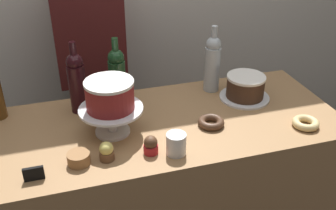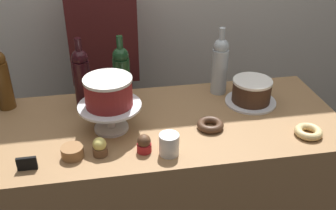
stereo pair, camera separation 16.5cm
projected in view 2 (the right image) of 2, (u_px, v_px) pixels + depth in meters
The scene contains 17 objects.
display_counter at pixel (168, 201), 1.92m from camera, with size 1.50×0.65×0.92m.
cake_stand_pedestal at pixel (110, 112), 1.60m from camera, with size 0.26×0.26×0.12m.
white_layer_cake at pixel (108, 92), 1.55m from camera, with size 0.19×0.19×0.12m.
silver_serving_platter at pixel (250, 102), 1.83m from camera, with size 0.24×0.24×0.01m.
chocolate_round_cake at pixel (252, 90), 1.80m from camera, with size 0.18×0.18×0.11m.
wine_bottle_clear at pixel (220, 65), 1.85m from camera, with size 0.08×0.08×0.33m.
wine_bottle_amber at pixel (1, 79), 1.73m from camera, with size 0.08×0.08×0.33m.
wine_bottle_dark_red at pixel (82, 77), 1.74m from camera, with size 0.08×0.08×0.33m.
wine_bottle_green at pixel (122, 75), 1.76m from camera, with size 0.08×0.08×0.33m.
cupcake_lemon at pixel (100, 147), 1.47m from camera, with size 0.06×0.06×0.07m.
cupcake_chocolate at pixel (144, 144), 1.49m from camera, with size 0.06×0.06×0.07m.
donut_chocolate at pixel (210, 125), 1.64m from camera, with size 0.11×0.11×0.03m.
donut_glazed at pixel (308, 132), 1.59m from camera, with size 0.11×0.11×0.03m.
cookie_stack at pixel (72, 152), 1.46m from camera, with size 0.08×0.08×0.04m.
price_sign_chalkboard at pixel (27, 164), 1.40m from camera, with size 0.07×0.01×0.05m.
coffee_cup_ceramic at pixel (169, 144), 1.47m from camera, with size 0.08×0.08×0.09m.
barista_figure at pixel (106, 77), 2.26m from camera, with size 0.36×0.22×1.60m.
Camera 2 is at (-0.25, -1.41, 1.81)m, focal length 42.03 mm.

